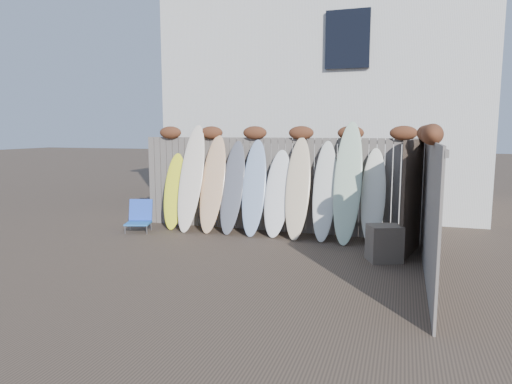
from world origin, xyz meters
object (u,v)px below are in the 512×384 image
(lattice_panel, at_px, (412,198))
(surfboard_0, at_px, (174,191))
(beach_chair, at_px, (140,217))
(wooden_crate, at_px, (384,243))

(lattice_panel, distance_m, surfboard_0, 4.98)
(surfboard_0, bearing_deg, beach_chair, -145.48)
(beach_chair, relative_size, surfboard_0, 0.39)
(beach_chair, bearing_deg, wooden_crate, -8.46)
(wooden_crate, distance_m, lattice_panel, 1.01)
(beach_chair, relative_size, wooden_crate, 1.11)
(beach_chair, height_order, lattice_panel, lattice_panel)
(lattice_panel, bearing_deg, beach_chair, -168.15)
(beach_chair, distance_m, wooden_crate, 5.17)
(lattice_panel, bearing_deg, wooden_crate, -111.04)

